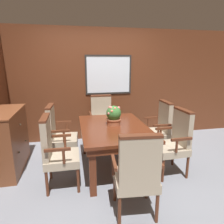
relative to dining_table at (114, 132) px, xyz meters
The scene contains 11 objects.
ground_plane 0.66m from the dining_table, 113.89° to the right, with size 14.00×14.00×0.00m, color gray.
wall_back 1.57m from the dining_table, 93.06° to the left, with size 7.20×0.08×2.45m.
dining_table is the anchor object (origin of this frame).
chair_right_near 0.96m from the dining_table, 20.37° to the right, with size 0.49×0.54×1.04m.
chair_right_far 0.98m from the dining_table, 18.33° to the left, with size 0.48×0.54×1.04m.
chair_left_near 0.96m from the dining_table, 159.19° to the right, with size 0.48×0.54×1.04m.
chair_head_far 1.15m from the dining_table, 91.06° to the left, with size 0.54×0.48×1.04m.
chair_left_far 0.97m from the dining_table, 157.96° to the left, with size 0.50×0.55×1.04m.
chair_head_near 1.12m from the dining_table, 89.03° to the right, with size 0.56×0.51×1.04m.
potted_plant 0.27m from the dining_table, 80.19° to the left, with size 0.24×0.24×0.32m.
sideboard_cabinet 1.73m from the dining_table, behind, with size 0.46×1.07×1.00m.
Camera 1 is at (-0.57, -2.81, 1.74)m, focal length 32.00 mm.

